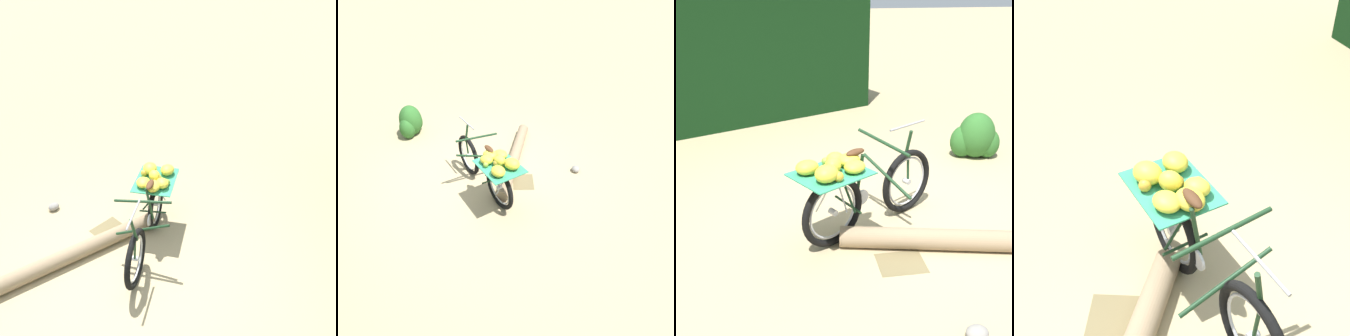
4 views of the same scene
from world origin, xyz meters
TOP-DOWN VIEW (x-y plane):
  - bicycle at (-0.39, -0.37)m, footprint 1.67×1.20m
  - leaf_litter_patch at (-0.12, -0.98)m, footprint 0.44×0.36m

SIDE VIEW (x-z plane):
  - leaf_litter_patch at x=-0.12m, z-range 0.00..0.01m
  - bicycle at x=-0.39m, z-range 0.01..1.04m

